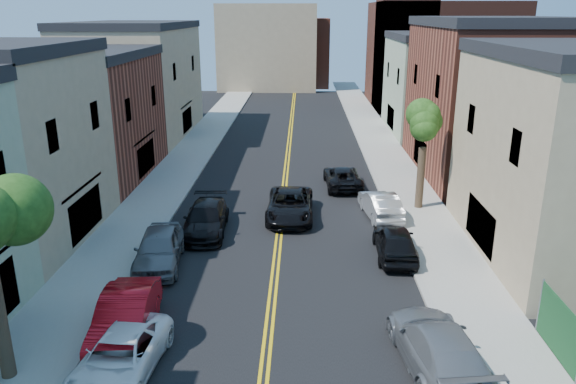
# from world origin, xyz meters

# --- Properties ---
(sidewalk_left) EXTENTS (3.20, 100.00, 0.15)m
(sidewalk_left) POSITION_xyz_m (-7.90, 40.00, 0.07)
(sidewalk_left) COLOR gray
(sidewalk_left) RESTS_ON ground
(sidewalk_right) EXTENTS (3.20, 100.00, 0.15)m
(sidewalk_right) POSITION_xyz_m (7.90, 40.00, 0.07)
(sidewalk_right) COLOR gray
(sidewalk_right) RESTS_ON ground
(curb_left) EXTENTS (0.30, 100.00, 0.15)m
(curb_left) POSITION_xyz_m (-6.15, 40.00, 0.07)
(curb_left) COLOR gray
(curb_left) RESTS_ON ground
(curb_right) EXTENTS (0.30, 100.00, 0.15)m
(curb_right) POSITION_xyz_m (6.15, 40.00, 0.07)
(curb_right) COLOR gray
(curb_right) RESTS_ON ground
(bldg_left_brick) EXTENTS (9.00, 12.00, 8.00)m
(bldg_left_brick) POSITION_xyz_m (-14.00, 36.00, 4.00)
(bldg_left_brick) COLOR brown
(bldg_left_brick) RESTS_ON ground
(bldg_left_tan_far) EXTENTS (9.00, 16.00, 9.50)m
(bldg_left_tan_far) POSITION_xyz_m (-14.00, 50.00, 4.75)
(bldg_left_tan_far) COLOR #998466
(bldg_left_tan_far) RESTS_ON ground
(bldg_right_brick) EXTENTS (9.00, 14.00, 10.00)m
(bldg_right_brick) POSITION_xyz_m (14.00, 38.00, 5.00)
(bldg_right_brick) COLOR brown
(bldg_right_brick) RESTS_ON ground
(bldg_right_palegrn) EXTENTS (9.00, 12.00, 8.50)m
(bldg_right_palegrn) POSITION_xyz_m (14.00, 52.00, 4.25)
(bldg_right_palegrn) COLOR gray
(bldg_right_palegrn) RESTS_ON ground
(church) EXTENTS (16.20, 14.20, 22.60)m
(church) POSITION_xyz_m (16.33, 67.07, 7.24)
(church) COLOR #4C2319
(church) RESTS_ON ground
(backdrop_left) EXTENTS (14.00, 8.00, 12.00)m
(backdrop_left) POSITION_xyz_m (-4.00, 82.00, 6.00)
(backdrop_left) COLOR #998466
(backdrop_left) RESTS_ON ground
(backdrop_center) EXTENTS (10.00, 8.00, 10.00)m
(backdrop_center) POSITION_xyz_m (0.00, 86.00, 5.00)
(backdrop_center) COLOR brown
(backdrop_center) RESTS_ON ground
(tree_right_far) EXTENTS (4.40, 4.40, 8.03)m
(tree_right_far) POSITION_xyz_m (7.92, 30.01, 5.76)
(tree_right_far) COLOR #392E1C
(tree_right_far) RESTS_ON sidewalk_right
(red_sedan) EXTENTS (1.99, 4.94, 1.60)m
(red_sedan) POSITION_xyz_m (-4.97, 16.45, 0.80)
(red_sedan) COLOR red
(red_sedan) RESTS_ON ground
(white_pickup) EXTENTS (2.55, 4.90, 1.32)m
(white_pickup) POSITION_xyz_m (-4.48, 14.30, 0.66)
(white_pickup) COLOR white
(white_pickup) RESTS_ON ground
(grey_car_left) EXTENTS (2.46, 5.04, 1.65)m
(grey_car_left) POSITION_xyz_m (-5.23, 22.21, 0.83)
(grey_car_left) COLOR slate
(grey_car_left) RESTS_ON ground
(black_car_left) EXTENTS (2.32, 5.26, 1.50)m
(black_car_left) POSITION_xyz_m (-3.80, 26.16, 0.75)
(black_car_left) COLOR black
(black_car_left) RESTS_ON ground
(grey_car_right) EXTENTS (2.86, 5.73, 1.60)m
(grey_car_right) POSITION_xyz_m (5.50, 14.88, 0.80)
(grey_car_right) COLOR slate
(grey_car_right) RESTS_ON ground
(black_car_right) EXTENTS (1.88, 4.45, 1.50)m
(black_car_right) POSITION_xyz_m (5.50, 23.41, 0.75)
(black_car_right) COLOR black
(black_car_right) RESTS_ON ground
(silver_car_right) EXTENTS (2.14, 4.61, 1.46)m
(silver_car_right) POSITION_xyz_m (5.50, 28.67, 0.73)
(silver_car_right) COLOR #9FA2A6
(silver_car_right) RESTS_ON ground
(dark_car_right_far) EXTENTS (2.48, 4.94, 1.34)m
(dark_car_right_far) POSITION_xyz_m (3.80, 34.20, 0.67)
(dark_car_right_far) COLOR black
(dark_car_right_far) RESTS_ON ground
(black_suv_lane) EXTENTS (2.57, 5.44, 1.50)m
(black_suv_lane) POSITION_xyz_m (0.50, 28.42, 0.75)
(black_suv_lane) COLOR black
(black_suv_lane) RESTS_ON ground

